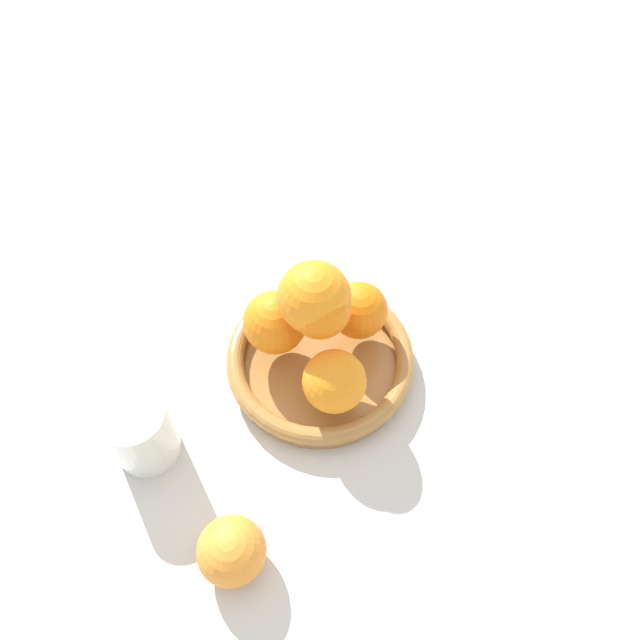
# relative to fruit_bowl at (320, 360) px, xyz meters

# --- Properties ---
(ground_plane) EXTENTS (4.00, 4.00, 0.00)m
(ground_plane) POSITION_rel_fruit_bowl_xyz_m (0.00, 0.00, -0.02)
(ground_plane) COLOR beige
(fruit_bowl) EXTENTS (0.23, 0.23, 0.04)m
(fruit_bowl) POSITION_rel_fruit_bowl_xyz_m (0.00, 0.00, 0.00)
(fruit_bowl) COLOR #A57238
(fruit_bowl) RESTS_ON ground_plane
(orange_pile) EXTENTS (0.17, 0.18, 0.14)m
(orange_pile) POSITION_rel_fruit_bowl_xyz_m (-0.00, 0.00, 0.08)
(orange_pile) COLOR orange
(orange_pile) RESTS_ON fruit_bowl
(stray_orange) EXTENTS (0.07, 0.07, 0.07)m
(stray_orange) POSITION_rel_fruit_bowl_xyz_m (-0.20, -0.15, 0.02)
(stray_orange) COLOR orange
(stray_orange) RESTS_ON ground_plane
(drinking_glass) EXTENTS (0.07, 0.07, 0.09)m
(drinking_glass) POSITION_rel_fruit_bowl_xyz_m (-0.23, 0.02, 0.03)
(drinking_glass) COLOR silver
(drinking_glass) RESTS_ON ground_plane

